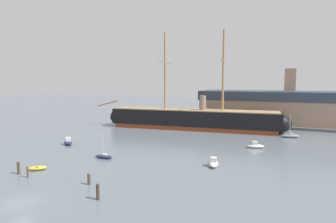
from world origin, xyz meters
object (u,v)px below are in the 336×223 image
motorboat_distant_centre (192,122)px  motorboat_mid_right (214,163)px  sailboat_far_right (291,136)px  tall_ship (193,119)px  dinghy_foreground_left (37,168)px  mooring_piling_midwater (28,172)px  dockside_warehouse_right (275,108)px  sailboat_near_centre (104,156)px  motorboat_mid_left (68,142)px  mooring_piling_right_pair (98,192)px  mooring_piling_left_pair (89,179)px  mooring_piling_nearest (19,168)px  motorboat_alongside_stern (256,146)px

motorboat_distant_centre → motorboat_mid_right: bearing=-67.4°
sailboat_far_right → tall_ship: bearing=175.1°
dinghy_foreground_left → mooring_piling_midwater: 3.35m
dockside_warehouse_right → sailboat_near_centre: bearing=-116.0°
tall_ship → motorboat_distant_centre: bearing=109.4°
sailboat_near_centre → motorboat_mid_right: bearing=9.4°
motorboat_mid_left → dockside_warehouse_right: dockside_warehouse_right is taller
mooring_piling_right_pair → mooring_piling_midwater: 14.33m
sailboat_near_centre → mooring_piling_left_pair: bearing=-63.2°
motorboat_mid_left → mooring_piling_nearest: (7.15, -18.26, 0.36)m
sailboat_far_right → mooring_piling_left_pair: bearing=-119.4°
tall_ship → motorboat_mid_left: bearing=-123.0°
mooring_piling_midwater → mooring_piling_right_pair: bearing=-9.7°
motorboat_mid_right → motorboat_distant_centre: bearing=112.6°
tall_ship → sailboat_near_centre: (-5.17, -35.53, -2.58)m
sailboat_far_right → dockside_warehouse_right: dockside_warehouse_right is taller
mooring_piling_left_pair → sailboat_near_centre: bearing=116.8°
sailboat_far_right → motorboat_distant_centre: (-29.10, 11.50, 0.23)m
mooring_piling_nearest → mooring_piling_right_pair: size_ratio=0.99×
mooring_piling_nearest → motorboat_distant_centre: bearing=81.4°
dinghy_foreground_left → motorboat_alongside_stern: 41.24m
motorboat_mid_left → sailboat_far_right: sailboat_far_right is taller
motorboat_mid_left → sailboat_far_right: (44.85, 27.10, -0.09)m
motorboat_mid_right → mooring_piling_left_pair: bearing=-132.6°
tall_ship → sailboat_far_right: (25.82, -2.19, -2.48)m
mooring_piling_left_pair → mooring_piling_right_pair: 5.43m
sailboat_far_right → mooring_piling_midwater: size_ratio=3.67×
motorboat_distant_centre → mooring_piling_midwater: size_ratio=3.33×
dinghy_foreground_left → motorboat_mid_left: size_ratio=0.74×
sailboat_far_right → motorboat_distant_centre: bearing=158.4°
mooring_piling_right_pair → dockside_warehouse_right: size_ratio=0.04×
sailboat_near_centre → motorboat_alongside_stern: size_ratio=1.23×
mooring_piling_left_pair → dinghy_foreground_left: bearing=170.7°
dockside_warehouse_right → tall_ship: bearing=-139.0°
motorboat_mid_right → mooring_piling_midwater: bearing=-146.1°
dinghy_foreground_left → motorboat_mid_right: bearing=27.1°
motorboat_distant_centre → motorboat_alongside_stern: bearing=-49.3°
motorboat_mid_left → motorboat_mid_right: bearing=-5.3°
motorboat_alongside_stern → motorboat_distant_centre: motorboat_distant_centre is taller
mooring_piling_left_pair → mooring_piling_midwater: 10.08m
mooring_piling_nearest → mooring_piling_midwater: size_ratio=1.19×
motorboat_mid_right → motorboat_alongside_stern: (4.99, 15.67, -0.04)m
motorboat_alongside_stern → mooring_piling_midwater: mooring_piling_midwater is taller
dockside_warehouse_right → motorboat_distant_centre: bearing=-159.7°
motorboat_mid_right → mooring_piling_right_pair: 20.44m
mooring_piling_left_pair → motorboat_mid_right: bearing=47.4°
motorboat_mid_right → sailboat_far_right: bearing=68.7°
mooring_piling_right_pair → motorboat_distant_centre: bearing=97.6°
sailboat_far_right → mooring_piling_midwater: (-35.23, -45.91, 0.30)m
sailboat_near_centre → motorboat_mid_left: sailboat_near_centre is taller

